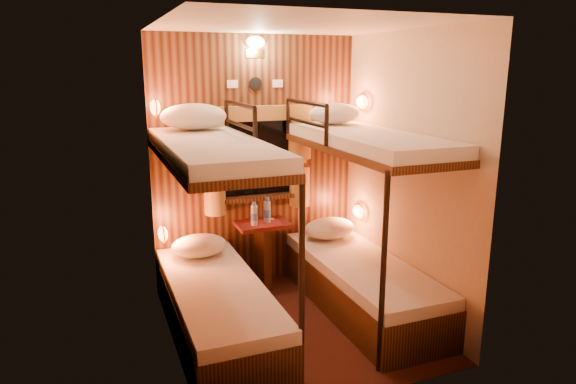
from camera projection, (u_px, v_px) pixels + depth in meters
name	position (u px, v px, depth m)	size (l,w,h in m)	color
floor	(296.00, 325.00, 4.30)	(2.10, 2.10, 0.00)	#36100E
ceiling	(297.00, 25.00, 3.73)	(2.10, 2.10, 0.00)	silver
wall_back	(256.00, 163.00, 4.96)	(2.40, 2.40, 0.00)	#C6B293
wall_front	(363.00, 222.00, 3.06)	(2.40, 2.40, 0.00)	#C6B293
wall_left	(167.00, 197.00, 3.66)	(2.40, 2.40, 0.00)	#C6B293
wall_right	(405.00, 176.00, 4.37)	(2.40, 2.40, 0.00)	#C6B293
back_panel	(256.00, 163.00, 4.95)	(2.00, 0.03, 2.40)	black
bunk_left	(216.00, 270.00, 4.00)	(0.72, 1.90, 1.82)	black
bunk_right	(362.00, 249.00, 4.46)	(0.72, 1.90, 1.82)	black
window	(257.00, 165.00, 4.93)	(1.00, 0.12, 0.79)	black
curtains	(258.00, 157.00, 4.88)	(1.10, 0.22, 1.00)	olive
back_fixtures	(255.00, 51.00, 4.67)	(0.54, 0.09, 0.48)	black
reading_lamps	(267.00, 165.00, 4.64)	(2.00, 0.20, 1.25)	#FF6126
table	(263.00, 246.00, 4.97)	(0.50, 0.34, 0.66)	#511212
bottle_left	(254.00, 215.00, 4.80)	(0.07, 0.07, 0.23)	#99BFE5
bottle_right	(267.00, 212.00, 4.88)	(0.07, 0.07, 0.25)	#99BFE5
sachet_a	(267.00, 222.00, 4.94)	(0.07, 0.05, 0.01)	silver
sachet_b	(270.00, 219.00, 5.02)	(0.07, 0.05, 0.01)	silver
pillow_lower_left	(199.00, 246.00, 4.57)	(0.49, 0.35, 0.19)	silver
pillow_lower_right	(330.00, 228.00, 5.05)	(0.51, 0.37, 0.20)	silver
pillow_upper_left	(194.00, 116.00, 4.30)	(0.56, 0.40, 0.22)	silver
pillow_upper_right	(334.00, 113.00, 4.73)	(0.49, 0.35, 0.19)	silver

